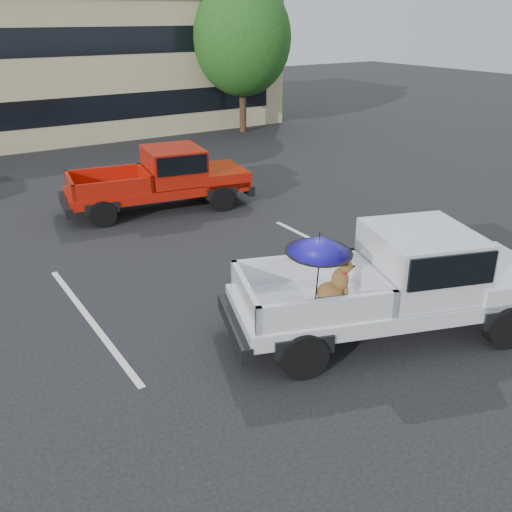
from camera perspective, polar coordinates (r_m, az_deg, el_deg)
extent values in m
plane|color=black|center=(10.63, 2.79, -6.52)|extent=(90.00, 90.00, 0.00)
cube|color=silver|center=(11.10, -16.26, -6.12)|extent=(0.12, 5.00, 0.01)
cube|color=silver|center=(13.73, 8.15, 0.40)|extent=(0.12, 5.00, 0.01)
cube|color=tan|center=(29.52, -19.11, 17.55)|extent=(20.00, 8.00, 6.00)
cube|color=black|center=(25.87, -16.31, 13.89)|extent=(18.00, 0.08, 1.10)
cube|color=black|center=(25.62, -17.01, 19.83)|extent=(18.00, 0.08, 1.10)
cylinder|color=#332114|center=(27.83, -1.32, 15.08)|extent=(0.32, 0.32, 2.73)
ellipsoid|color=#1D4614|center=(27.58, -1.38, 20.96)|extent=(4.46, 4.46, 5.13)
cylinder|color=#332114|center=(33.71, -13.36, 16.02)|extent=(0.32, 0.32, 2.86)
ellipsoid|color=#1D4614|center=(33.50, -13.86, 21.08)|extent=(4.68, 4.68, 5.38)
cylinder|color=black|center=(8.98, 4.75, -9.83)|extent=(0.81, 0.51, 0.76)
cylinder|color=black|center=(10.50, 1.56, -4.55)|extent=(0.81, 0.51, 0.76)
cylinder|color=black|center=(10.58, 23.70, -6.46)|extent=(0.81, 0.51, 0.76)
cylinder|color=black|center=(11.89, 18.53, -2.36)|extent=(0.81, 0.51, 0.76)
cube|color=white|center=(10.23, 13.05, -4.15)|extent=(5.72, 3.56, 0.28)
cube|color=white|center=(11.15, 22.38, -1.83)|extent=(2.04, 2.30, 0.46)
cube|color=black|center=(9.47, -2.22, -7.03)|extent=(0.80, 1.91, 0.28)
cube|color=white|center=(10.20, 16.15, -0.35)|extent=(2.16, 2.27, 1.05)
cube|color=black|center=(10.13, 16.27, 0.69)|extent=(2.05, 2.32, 0.55)
cube|color=black|center=(9.67, 5.34, -4.88)|extent=(2.77, 2.48, 0.10)
cube|color=white|center=(10.28, 3.83, -1.20)|extent=(2.21, 0.84, 0.50)
cube|color=white|center=(8.81, 7.26, -5.72)|extent=(2.21, 0.84, 0.50)
cube|color=white|center=(9.25, -1.05, -4.04)|extent=(0.69, 1.77, 0.50)
cube|color=white|center=(9.93, 11.42, -2.55)|extent=(0.69, 1.77, 0.50)
ellipsoid|color=brown|center=(9.68, 7.39, -3.56)|extent=(0.59, 0.54, 0.32)
cylinder|color=brown|center=(9.72, 8.98, -3.79)|extent=(0.07, 0.07, 0.24)
cylinder|color=brown|center=(9.85, 8.63, -3.39)|extent=(0.07, 0.07, 0.24)
ellipsoid|color=brown|center=(9.65, 8.39, -2.37)|extent=(0.38, 0.36, 0.43)
cylinder|color=red|center=(9.60, 8.55, -1.60)|extent=(0.21, 0.21, 0.04)
sphere|color=brown|center=(9.58, 8.98, -1.01)|extent=(0.23, 0.23, 0.23)
cone|color=black|center=(9.64, 9.69, -1.04)|extent=(0.19, 0.16, 0.11)
cone|color=black|center=(9.48, 9.05, -0.51)|extent=(0.08, 0.08, 0.12)
cone|color=black|center=(9.58, 8.77, -0.23)|extent=(0.08, 0.08, 0.12)
cylinder|color=brown|center=(9.66, 6.36, -4.21)|extent=(0.29, 0.05, 0.10)
cylinder|color=black|center=(9.38, 6.20, -1.93)|extent=(0.02, 0.10, 1.05)
cone|color=#1C12A4|center=(9.16, 6.35, 1.16)|extent=(1.10, 1.12, 0.36)
cylinder|color=black|center=(9.10, 6.39, 2.09)|extent=(0.02, 0.02, 0.10)
cylinder|color=black|center=(9.21, 6.31, 0.41)|extent=(1.10, 1.10, 0.09)
cylinder|color=black|center=(15.67, -15.09, 4.09)|extent=(0.74, 0.37, 0.71)
cylinder|color=black|center=(17.30, -16.04, 5.76)|extent=(0.74, 0.37, 0.71)
cylinder|color=black|center=(16.44, -3.46, 5.74)|extent=(0.74, 0.37, 0.71)
cylinder|color=black|center=(18.00, -5.38, 7.22)|extent=(0.74, 0.37, 0.71)
cube|color=#A31409|center=(16.70, -9.82, 6.69)|extent=(5.26, 2.59, 0.26)
cube|color=#A31409|center=(17.16, -3.77, 8.10)|extent=(1.67, 2.00, 0.43)
cube|color=black|center=(17.50, -1.57, 7.23)|extent=(0.48, 1.84, 0.28)
cube|color=black|center=(16.37, -18.53, 4.90)|extent=(0.46, 1.83, 0.26)
cube|color=#A31409|center=(16.66, -8.24, 9.01)|extent=(1.80, 1.95, 0.98)
cube|color=black|center=(16.62, -8.27, 9.64)|extent=(1.68, 2.02, 0.51)
cube|color=black|center=(16.44, -14.42, 6.23)|extent=(2.40, 2.04, 0.09)
cube|color=#A31409|center=(17.14, -15.00, 7.83)|extent=(2.13, 0.44, 0.47)
cube|color=#A31409|center=(15.59, -13.99, 6.45)|extent=(2.13, 0.44, 0.47)
cube|color=#A31409|center=(16.25, -18.09, 6.65)|extent=(0.37, 1.71, 0.47)
cube|color=#A31409|center=(16.54, -11.00, 7.66)|extent=(0.37, 1.71, 0.47)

